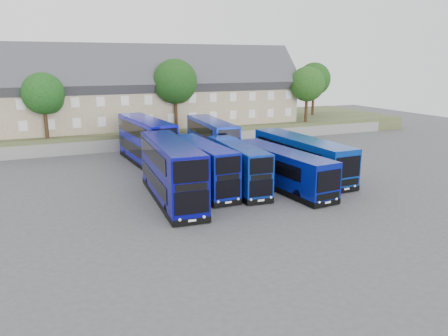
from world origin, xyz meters
TOP-DOWN VIEW (x-y plane):
  - ground at (0.00, 0.00)m, footprint 120.00×120.00m
  - retaining_wall at (0.00, 24.00)m, footprint 70.00×0.40m
  - earth_bank at (0.00, 34.00)m, footprint 80.00×20.00m
  - terrace_row at (-3.00, 30.00)m, footprint 48.00×10.40m
  - dd_front_left at (-5.55, 2.40)m, footprint 3.48×12.10m
  - dd_front_mid at (-2.25, 4.20)m, footprint 2.70×10.40m
  - dd_front_right at (0.72, 3.40)m, footprint 2.84×9.98m
  - dd_rear_left at (-4.37, 15.81)m, footprint 3.67×12.45m
  - dd_rear_right at (2.66, 14.40)m, footprint 3.38×11.55m
  - coach_east_a at (4.35, 2.18)m, footprint 3.68×12.54m
  - coach_east_b at (8.34, 5.12)m, footprint 3.25×13.57m
  - tree_west at (-13.85, 25.10)m, footprint 4.80×4.80m
  - tree_mid at (2.15, 25.60)m, footprint 5.76×5.76m
  - tree_east at (22.15, 25.10)m, footprint 5.12×5.12m
  - tree_far at (28.15, 32.10)m, footprint 5.44×5.44m

SIDE VIEW (x-z plane):
  - ground at x=0.00m, z-range 0.00..0.00m
  - retaining_wall at x=0.00m, z-range 0.00..1.50m
  - earth_bank at x=0.00m, z-range 0.00..2.00m
  - coach_east_a at x=4.35m, z-range -0.03..3.35m
  - coach_east_b at x=8.34m, z-range -0.03..3.66m
  - dd_front_right at x=0.72m, z-range -0.04..3.88m
  - dd_front_mid at x=-2.25m, z-range -0.04..4.06m
  - dd_rear_right at x=2.66m, z-range -0.04..4.49m
  - dd_front_left at x=-5.55m, z-range -0.04..4.72m
  - dd_rear_left at x=-4.37m, z-range -0.04..4.85m
  - terrace_row at x=-3.00m, z-range 1.00..12.20m
  - tree_west at x=-13.85m, z-range 3.23..10.88m
  - tree_east at x=22.15m, z-range 3.31..11.47m
  - tree_far at x=28.15m, z-range 3.39..12.06m
  - tree_mid at x=2.15m, z-range 3.48..12.66m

